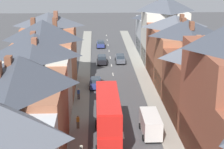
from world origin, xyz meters
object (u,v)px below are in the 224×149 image
object	(u,v)px
car_parked_left_a	(95,83)
car_parked_right_a	(102,59)
double_decker_bus_lead	(108,117)
pedestrian_far_right	(79,93)
delivery_van	(151,124)
car_mid_black	(101,44)
car_near_blue	(120,58)
pedestrian_far_left	(78,121)

from	to	relation	value
car_parked_left_a	car_parked_right_a	xyz separation A→B (m)	(1.30, 14.31, 0.03)
double_decker_bus_lead	pedestrian_far_right	world-z (taller)	double_decker_bus_lead
delivery_van	pedestrian_far_right	size ratio (longest dim) A/B	3.23
car_mid_black	pedestrian_far_right	world-z (taller)	pedestrian_far_right
car_near_blue	pedestrian_far_right	distance (m)	21.75
car_mid_black	double_decker_bus_lead	bearing A→B (deg)	-90.01
car_parked_left_a	pedestrian_far_right	size ratio (longest dim) A/B	2.42
double_decker_bus_lead	delivery_van	distance (m)	5.31
car_near_blue	car_mid_black	xyz separation A→B (m)	(-3.60, 13.71, -0.01)
delivery_van	pedestrian_far_right	world-z (taller)	delivery_van
double_decker_bus_lead	car_mid_black	size ratio (longest dim) A/B	2.61
car_near_blue	pedestrian_far_left	distance (m)	31.01
car_mid_black	delivery_van	world-z (taller)	delivery_van
car_mid_black	car_parked_right_a	bearing A→B (deg)	-90.00
car_parked_left_a	car_mid_black	xyz separation A→B (m)	(1.30, 28.77, -0.01)
double_decker_bus_lead	pedestrian_far_left	bearing A→B (deg)	137.57
pedestrian_far_left	delivery_van	bearing A→B (deg)	-11.72
car_parked_right_a	pedestrian_far_right	bearing A→B (deg)	-100.68
car_mid_black	pedestrian_far_left	distance (m)	44.06
car_near_blue	car_parked_left_a	bearing A→B (deg)	-108.03
delivery_van	pedestrian_far_left	distance (m)	8.49
car_near_blue	car_mid_black	size ratio (longest dim) A/B	1.11
delivery_van	car_mid_black	bearing A→B (deg)	96.13
delivery_van	pedestrian_far_left	world-z (taller)	delivery_van
car_parked_left_a	pedestrian_far_left	xyz separation A→B (m)	(-2.11, -15.15, 0.22)
car_parked_right_a	delivery_van	xyz separation A→B (m)	(4.90, -31.18, 0.49)
pedestrian_far_left	pedestrian_far_right	size ratio (longest dim) A/B	1.00
car_near_blue	pedestrian_far_right	world-z (taller)	pedestrian_far_right
car_near_blue	pedestrian_far_left	xyz separation A→B (m)	(-7.01, -30.21, 0.22)
car_parked_right_a	pedestrian_far_right	size ratio (longest dim) A/B	2.79
car_parked_right_a	pedestrian_far_left	world-z (taller)	pedestrian_far_left
car_mid_black	delivery_van	distance (m)	45.91
car_parked_left_a	car_parked_right_a	world-z (taller)	car_parked_right_a
car_near_blue	pedestrian_far_left	world-z (taller)	pedestrian_far_left
car_mid_black	delivery_van	xyz separation A→B (m)	(4.90, -45.65, 0.53)
car_parked_right_a	pedestrian_far_right	xyz separation A→B (m)	(-3.72, -19.73, 0.18)
double_decker_bus_lead	pedestrian_far_left	world-z (taller)	double_decker_bus_lead
double_decker_bus_lead	car_mid_black	world-z (taller)	double_decker_bus_lead
car_parked_right_a	pedestrian_far_left	bearing A→B (deg)	-96.60
pedestrian_far_left	pedestrian_far_right	distance (m)	9.73
car_parked_left_a	pedestrian_far_right	distance (m)	5.95
double_decker_bus_lead	delivery_van	size ratio (longest dim) A/B	2.08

